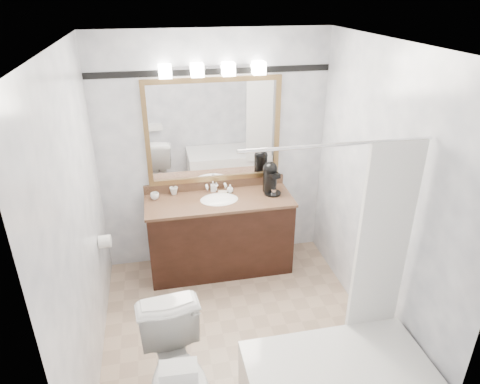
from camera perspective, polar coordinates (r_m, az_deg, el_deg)
room at (r=3.37m, az=-0.17°, el=-2.54°), size 2.42×2.62×2.52m
vanity at (r=4.64m, az=-2.69°, el=-5.48°), size 1.53×0.58×0.97m
mirror at (r=4.44m, az=-3.53°, el=8.07°), size 1.40×0.04×1.10m
vanity_light_bar at (r=4.23m, az=-3.65°, el=16.04°), size 1.02×0.14×0.12m
accent_stripe at (r=4.30m, az=-3.77°, el=15.74°), size 2.40×0.01×0.06m
bathtub at (r=3.45m, az=13.00°, el=-23.13°), size 1.30×0.75×1.96m
tp_roll at (r=4.20m, az=-17.58°, el=-6.31°), size 0.11×0.12×0.12m
toilet at (r=3.25m, az=-8.18°, el=-23.21°), size 0.54×0.84×0.82m
tissue_box at (r=2.67m, az=-8.19°, el=-22.65°), size 0.23×0.13×0.09m
coffee_maker at (r=4.52m, az=4.07°, el=2.00°), size 0.18×0.22×0.34m
cup_left at (r=4.51m, az=-11.29°, el=-0.53°), size 0.11×0.11×0.07m
cup_right at (r=4.58m, az=-8.82°, el=0.17°), size 0.09×0.09×0.08m
soap_bottle_a at (r=4.59m, az=-3.61°, el=0.75°), size 0.06×0.06×0.11m
soap_bottle_b at (r=4.57m, az=-1.34°, el=0.47°), size 0.09×0.09×0.09m
soap_bar at (r=4.54m, az=-2.35°, el=-0.10°), size 0.10×0.08×0.03m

